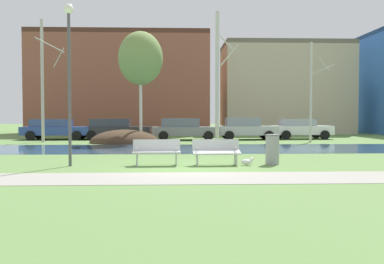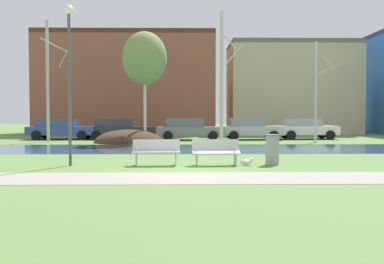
% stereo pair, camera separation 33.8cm
% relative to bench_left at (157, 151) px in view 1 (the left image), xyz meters
% --- Properties ---
extents(ground_plane, '(120.00, 120.00, 0.00)m').
position_rel_bench_left_xyz_m(ground_plane, '(1.01, 9.09, -0.47)').
color(ground_plane, '#5B7F42').
extents(paved_path_strip, '(60.00, 2.23, 0.01)m').
position_rel_bench_left_xyz_m(paved_path_strip, '(1.01, -2.97, -0.47)').
color(paved_path_strip, gray).
rests_on(paved_path_strip, ground).
extents(river_band, '(80.00, 6.08, 0.01)m').
position_rel_bench_left_xyz_m(river_band, '(1.01, 7.21, -0.47)').
color(river_band, '#33516B').
rests_on(river_band, ground).
extents(soil_mound, '(4.25, 3.41, 1.62)m').
position_rel_bench_left_xyz_m(soil_mound, '(-2.47, 11.92, -0.47)').
color(soil_mound, '#423021').
rests_on(soil_mound, ground).
extents(bench_left, '(1.62, 0.62, 0.87)m').
position_rel_bench_left_xyz_m(bench_left, '(0.00, 0.00, 0.00)').
color(bench_left, '#B2B5B7').
rests_on(bench_left, ground).
extents(bench_right, '(1.62, 0.62, 0.87)m').
position_rel_bench_left_xyz_m(bench_right, '(2.02, 0.00, 0.00)').
color(bench_right, '#B2B5B7').
rests_on(bench_right, ground).
extents(trash_bin, '(0.49, 0.49, 1.04)m').
position_rel_bench_left_xyz_m(trash_bin, '(3.95, 0.12, 0.06)').
color(trash_bin, gray).
rests_on(trash_bin, ground).
extents(seagull, '(0.48, 0.18, 0.27)m').
position_rel_bench_left_xyz_m(seagull, '(3.05, -0.14, -0.34)').
color(seagull, white).
rests_on(seagull, ground).
extents(streetlamp, '(0.32, 0.32, 5.34)m').
position_rel_bench_left_xyz_m(streetlamp, '(-2.87, -0.07, 3.09)').
color(streetlamp, '#4C4C51').
rests_on(streetlamp, ground).
extents(birch_far_left, '(1.52, 2.81, 7.64)m').
position_rel_bench_left_xyz_m(birch_far_left, '(-7.59, 12.75, 3.46)').
color(birch_far_left, '#BCB7A8').
rests_on(birch_far_left, ground).
extents(birch_left, '(2.71, 2.71, 6.78)m').
position_rel_bench_left_xyz_m(birch_left, '(-1.47, 11.92, 4.66)').
color(birch_left, beige).
rests_on(birch_left, ground).
extents(birch_center_left, '(1.42, 2.19, 8.13)m').
position_rel_bench_left_xyz_m(birch_center_left, '(3.29, 12.36, 3.67)').
color(birch_center_left, beige).
rests_on(birch_center_left, ground).
extents(birch_center, '(1.47, 2.52, 6.20)m').
position_rel_bench_left_xyz_m(birch_center, '(9.08, 11.92, 2.73)').
color(birch_center, beige).
rests_on(birch_center, ground).
extents(parked_van_nearest_blue, '(4.67, 2.06, 1.41)m').
position_rel_bench_left_xyz_m(parked_van_nearest_blue, '(-7.67, 15.71, 0.28)').
color(parked_van_nearest_blue, '#2D4793').
rests_on(parked_van_nearest_blue, ground).
extents(parked_sedan_second_dark, '(4.76, 2.11, 1.44)m').
position_rel_bench_left_xyz_m(parked_sedan_second_dark, '(-3.62, 15.81, 0.29)').
color(parked_sedan_second_dark, '#282B30').
rests_on(parked_sedan_second_dark, ground).
extents(parked_hatch_third_grey, '(4.53, 2.06, 1.47)m').
position_rel_bench_left_xyz_m(parked_hatch_third_grey, '(1.23, 14.89, 0.30)').
color(parked_hatch_third_grey, slate).
rests_on(parked_hatch_third_grey, ground).
extents(parked_wagon_fourth_silver, '(4.09, 1.98, 1.51)m').
position_rel_bench_left_xyz_m(parked_wagon_fourth_silver, '(5.52, 15.15, 0.32)').
color(parked_wagon_fourth_silver, '#B2B5BC').
rests_on(parked_wagon_fourth_silver, ground).
extents(parked_suv_fifth_white, '(4.10, 2.08, 1.42)m').
position_rel_bench_left_xyz_m(parked_suv_fifth_white, '(9.54, 15.81, 0.28)').
color(parked_suv_fifth_white, silver).
rests_on(parked_suv_fifth_white, ground).
extents(building_brick_low, '(15.59, 8.44, 8.97)m').
position_rel_bench_left_xyz_m(building_brick_low, '(-4.22, 25.98, 4.02)').
color(building_brick_low, brown).
rests_on(building_brick_low, ground).
extents(building_beige_block, '(11.54, 6.05, 8.35)m').
position_rel_bench_left_xyz_m(building_beige_block, '(10.91, 25.66, 3.70)').
color(building_beige_block, '#BCAD8E').
rests_on(building_beige_block, ground).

